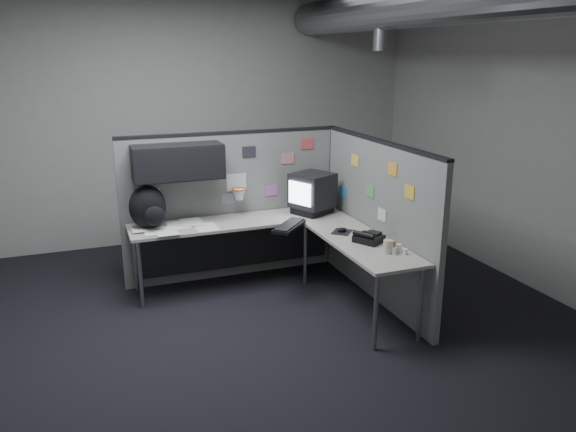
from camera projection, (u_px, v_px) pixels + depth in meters
name	position (u px, v px, depth m)	size (l,w,h in m)	color
room	(340.00, 93.00, 4.89)	(5.62, 5.62, 3.22)	black
partition_back	(219.00, 192.00, 6.03)	(2.44, 0.42, 1.63)	slate
partition_right	(376.00, 220.00, 5.62)	(0.07, 2.23, 1.63)	slate
desk	(271.00, 236.00, 5.79)	(2.31, 2.11, 0.73)	#A9A399
monitor	(312.00, 193.00, 6.12)	(0.52, 0.52, 0.45)	black
keyboard	(289.00, 226.00, 5.66)	(0.47, 0.48, 0.04)	black
mouse	(342.00, 231.00, 5.53)	(0.27, 0.27, 0.05)	black
phone	(368.00, 238.00, 5.23)	(0.31, 0.31, 0.11)	black
bottles	(397.00, 249.00, 4.96)	(0.14, 0.18, 0.08)	silver
cup	(388.00, 247.00, 4.94)	(0.09, 0.09, 0.12)	#B8AFA2
papers	(173.00, 227.00, 5.66)	(0.84, 0.55, 0.02)	white
backpack	(148.00, 208.00, 5.58)	(0.37, 0.34, 0.45)	black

